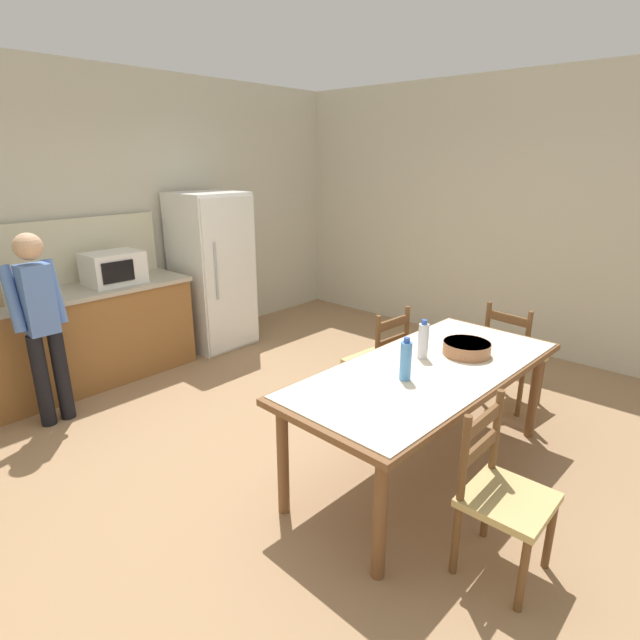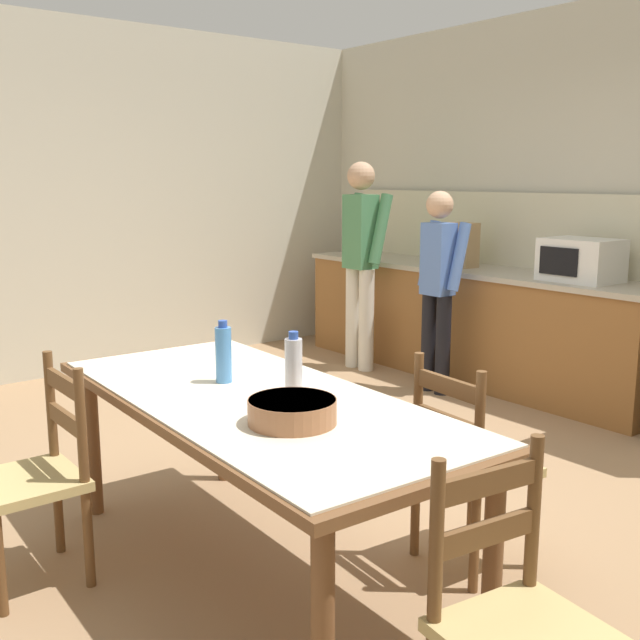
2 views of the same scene
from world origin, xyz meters
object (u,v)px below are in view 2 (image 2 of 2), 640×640
(chair_side_near_left, at_px, (37,477))
(chair_side_far_right, at_px, (469,466))
(serving_bowl, at_px, (292,409))
(dining_table, at_px, (256,414))
(person_at_sink, at_px, (361,254))
(microwave, at_px, (581,260))
(bottle_near_centre, at_px, (223,354))
(bottle_off_centre, at_px, (294,367))
(person_at_counter, at_px, (438,281))
(chair_head_end, at_px, (518,627))
(paper_bag, at_px, (462,245))

(chair_side_near_left, bearing_deg, chair_side_far_right, 56.20)
(serving_bowl, height_order, chair_side_far_right, chair_side_far_right)
(dining_table, height_order, person_at_sink, person_at_sink)
(microwave, xyz_separation_m, chair_side_far_right, (1.05, -2.34, -0.62))
(bottle_near_centre, distance_m, chair_side_near_left, 0.90)
(microwave, bearing_deg, bottle_off_centre, -77.49)
(chair_side_far_right, distance_m, person_at_counter, 2.67)
(bottle_near_centre, xyz_separation_m, bottle_off_centre, (0.37, 0.10, 0.00))
(serving_bowl, relative_size, chair_head_end, 0.35)
(bottle_off_centre, height_order, person_at_sink, person_at_sink)
(dining_table, distance_m, chair_side_near_left, 0.92)
(microwave, bearing_deg, chair_side_near_left, -89.23)
(person_at_sink, bearing_deg, bottle_near_centre, -141.28)
(bottle_near_centre, relative_size, chair_side_near_left, 0.30)
(dining_table, height_order, bottle_near_centre, bottle_near_centre)
(chair_side_far_right, relative_size, chair_head_end, 1.00)
(bottle_off_centre, distance_m, person_at_counter, 2.88)
(bottle_near_centre, bearing_deg, dining_table, -1.94)
(dining_table, relative_size, chair_head_end, 2.34)
(paper_bag, bearing_deg, serving_bowl, -57.55)
(person_at_sink, xyz_separation_m, person_at_counter, (0.91, -0.02, -0.13))
(paper_bag, relative_size, chair_head_end, 0.40)
(paper_bag, distance_m, bottle_off_centre, 3.44)
(serving_bowl, relative_size, person_at_counter, 0.21)
(bottle_near_centre, relative_size, person_at_counter, 0.18)
(chair_side_far_right, bearing_deg, bottle_near_centre, 48.54)
(dining_table, bearing_deg, bottle_near_centre, 178.06)
(chair_side_far_right, bearing_deg, person_at_counter, -38.97)
(dining_table, distance_m, person_at_counter, 2.93)
(bottle_near_centre, relative_size, serving_bowl, 0.84)
(paper_bag, relative_size, dining_table, 0.17)
(paper_bag, height_order, person_at_sink, person_at_sink)
(chair_side_near_left, relative_size, person_at_counter, 0.59)
(bottle_near_centre, bearing_deg, microwave, 95.35)
(bottle_near_centre, height_order, chair_side_near_left, bottle_near_centre)
(chair_head_end, xyz_separation_m, person_at_counter, (-2.75, 2.60, 0.42))
(bottle_near_centre, relative_size, bottle_off_centre, 1.00)
(bottle_near_centre, bearing_deg, bottle_off_centre, 15.40)
(microwave, xyz_separation_m, bottle_off_centre, (0.66, -2.97, -0.17))
(dining_table, distance_m, serving_bowl, 0.39)
(paper_bag, relative_size, bottle_off_centre, 1.33)
(chair_side_far_right, bearing_deg, chair_side_near_left, 60.69)
(chair_side_far_right, height_order, chair_head_end, same)
(person_at_sink, bearing_deg, bottle_off_centre, -135.43)
(bottle_off_centre, bearing_deg, paper_bag, 120.57)
(person_at_sink, bearing_deg, dining_table, -138.00)
(bottle_off_centre, relative_size, chair_side_far_right, 0.30)
(dining_table, bearing_deg, paper_bag, 118.10)
(bottle_near_centre, xyz_separation_m, serving_bowl, (0.63, -0.09, -0.07))
(person_at_counter, bearing_deg, bottle_off_centre, -148.16)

